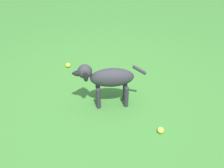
{
  "coord_description": "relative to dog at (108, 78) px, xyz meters",
  "views": [
    {
      "loc": [
        1.06,
        -2.0,
        1.99
      ],
      "look_at": [
        0.08,
        0.12,
        0.28
      ],
      "focal_mm": 41.61,
      "sensor_mm": 36.0,
      "label": 1
    }
  ],
  "objects": [
    {
      "name": "ground",
      "position": [
        -0.04,
        -0.09,
        -0.36
      ],
      "size": [
        14.0,
        14.0,
        0.0
      ],
      "primitive_type": "plane",
      "color": "#38722D"
    },
    {
      "name": "dog",
      "position": [
        0.0,
        0.0,
        0.0
      ],
      "size": [
        0.72,
        0.45,
        0.55
      ],
      "rotation": [
        0.0,
        0.0,
        3.66
      ],
      "color": "#2D2D33",
      "rests_on": "ground"
    },
    {
      "name": "tennis_ball_0",
      "position": [
        0.69,
        -0.19,
        -0.33
      ],
      "size": [
        0.07,
        0.07,
        0.07
      ],
      "primitive_type": "sphere",
      "color": "#D1DF3E",
      "rests_on": "ground"
    },
    {
      "name": "tennis_ball_1",
      "position": [
        -0.86,
        0.48,
        -0.33
      ],
      "size": [
        0.07,
        0.07,
        0.07
      ],
      "primitive_type": "sphere",
      "color": "#C9D12B",
      "rests_on": "ground"
    }
  ]
}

